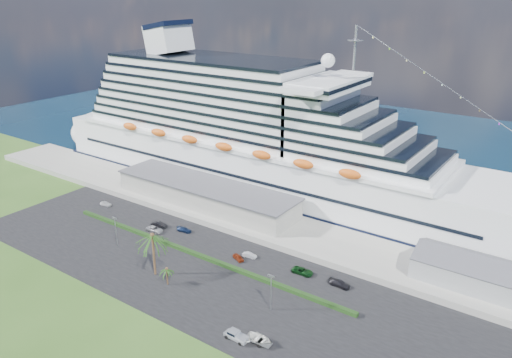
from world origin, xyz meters
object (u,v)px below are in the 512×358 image
Objects in this scene: parked_car_3 at (184,230)px; pickup_truck at (236,335)px; boat_trailer at (260,339)px; cruise_ship at (260,140)px.

pickup_truck is at bearing -132.09° from parked_car_3.
pickup_truck reaches higher than boat_trailer.
parked_car_3 is 0.71× the size of boat_trailer.
pickup_truck is (41.37, -67.87, -15.59)m from cruise_ship.
pickup_truck reaches higher than parked_car_3.
cruise_ship reaches higher than boat_trailer.
boat_trailer reaches higher than parked_car_3.
pickup_truck is (39.22, -28.07, 0.36)m from parked_car_3.
parked_car_3 is 51.08m from boat_trailer.
boat_trailer is at bearing 19.21° from pickup_truck.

